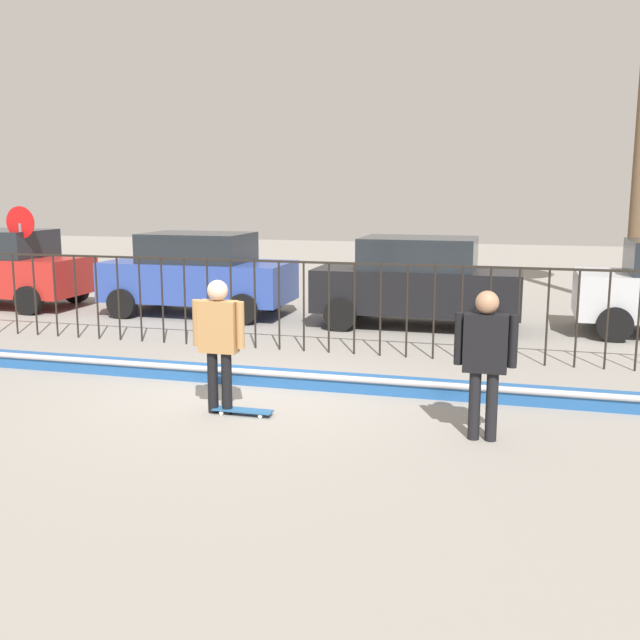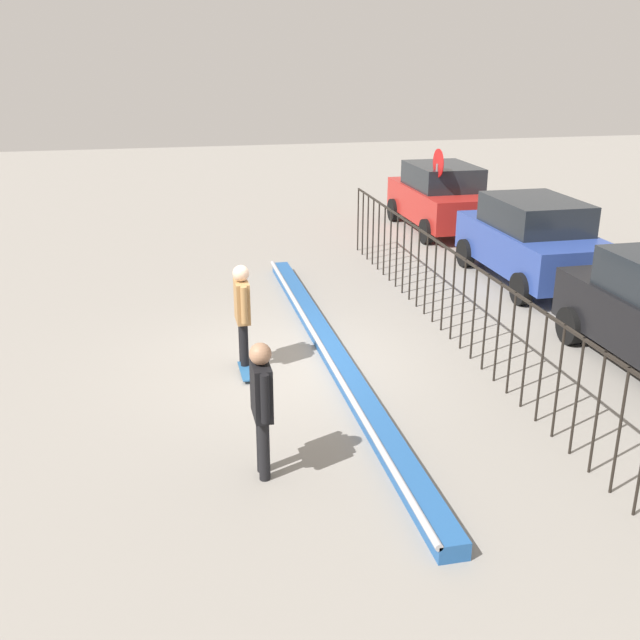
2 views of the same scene
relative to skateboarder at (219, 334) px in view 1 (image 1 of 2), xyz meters
The scene contains 10 objects.
ground_plane 1.28m from the skateboarder, 88.81° to the left, with size 60.00×60.00×0.00m, color gray.
bowl_coping_ledge 1.78m from the skateboarder, 89.43° to the left, with size 11.00×0.41×0.27m.
perimeter_fence 3.85m from the skateboarder, 89.78° to the left, with size 14.04×0.04×1.64m.
skateboarder is the anchor object (origin of this frame).
skateboard 1.05m from the skateboarder, ahead, with size 0.80×0.20×0.07m.
camera_operator 3.40m from the skateboarder, ahead, with size 0.72×0.27×1.78m.
parked_car_red 11.07m from the skateboarder, 142.00° to the left, with size 4.30×2.12×1.90m.
parked_car_blue 7.77m from the skateboarder, 116.40° to the left, with size 4.30×2.12×1.90m.
parked_car_black 7.02m from the skateboarder, 76.29° to the left, with size 4.30×2.12×1.90m.
stop_sign 9.85m from the skateboarder, 140.73° to the left, with size 0.76×0.07×2.50m.
Camera 1 is at (3.72, -9.42, 2.95)m, focal length 41.40 mm.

